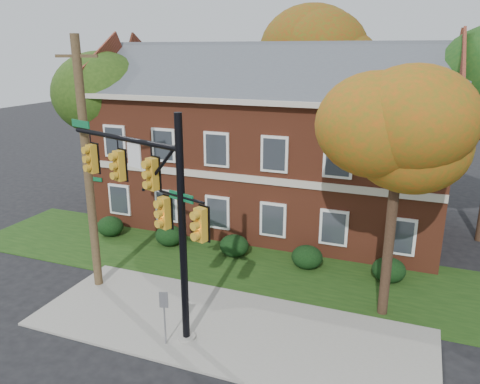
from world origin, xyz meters
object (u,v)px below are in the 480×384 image
(hedge_left, at_px, (169,235))
(hedge_far_right, at_px, (389,270))
(sign_post, at_px, (164,310))
(tree_left_rear, at_px, (106,98))
(tree_far_rear, at_px, (326,58))
(tree_near_right, at_px, (407,137))
(utility_pole, at_px, (87,168))
(apartment_building, at_px, (270,134))
(hedge_right, at_px, (307,257))
(hedge_far_left, at_px, (110,226))
(traffic_signal, at_px, (153,198))
(hedge_center, at_px, (234,246))

(hedge_left, xyz_separation_m, hedge_far_right, (10.50, 0.00, 0.00))
(hedge_far_right, xyz_separation_m, sign_post, (-6.50, -7.33, 0.82))
(tree_left_rear, bearing_deg, tree_far_rear, 38.97)
(tree_near_right, relative_size, tree_far_rear, 0.74)
(hedge_left, height_order, utility_pole, utility_pole)
(apartment_building, bearing_deg, utility_pole, -112.82)
(hedge_right, xyz_separation_m, utility_pole, (-7.69, -4.70, 4.52))
(apartment_building, height_order, tree_far_rear, tree_far_rear)
(apartment_building, bearing_deg, hedge_far_left, -143.11)
(hedge_right, relative_size, hedge_far_right, 1.00)
(apartment_building, relative_size, utility_pole, 1.89)
(utility_pole, bearing_deg, traffic_signal, -40.58)
(hedge_center, xyz_separation_m, hedge_far_right, (7.00, 0.00, 0.00))
(hedge_center, xyz_separation_m, tree_near_right, (7.22, -2.83, 6.14))
(hedge_far_left, distance_m, traffic_signal, 10.17)
(hedge_far_right, height_order, tree_near_right, tree_near_right)
(hedge_center, distance_m, sign_post, 7.40)
(tree_left_rear, bearing_deg, hedge_far_left, -56.58)
(hedge_left, height_order, hedge_center, same)
(hedge_right, relative_size, traffic_signal, 0.18)
(hedge_left, bearing_deg, hedge_far_left, 180.00)
(hedge_left, bearing_deg, utility_pole, -98.34)
(hedge_center, bearing_deg, tree_near_right, -21.42)
(traffic_signal, bearing_deg, tree_left_rear, 150.84)
(hedge_left, relative_size, sign_post, 0.71)
(hedge_far_left, height_order, tree_left_rear, tree_left_rear)
(tree_far_rear, bearing_deg, hedge_far_right, -66.63)
(hedge_left, relative_size, utility_pole, 0.14)
(apartment_building, xyz_separation_m, utility_pole, (-4.19, -9.95, 0.06))
(hedge_far_right, bearing_deg, utility_pole, -157.21)
(hedge_far_right, bearing_deg, hedge_left, 180.00)
(apartment_building, distance_m, tree_far_rear, 8.84)
(tree_far_rear, bearing_deg, hedge_center, -95.85)
(sign_post, bearing_deg, hedge_far_left, 119.79)
(traffic_signal, bearing_deg, hedge_far_right, 60.09)
(tree_near_right, bearing_deg, utility_pole, -170.72)
(sign_post, bearing_deg, hedge_far_right, 32.59)
(apartment_building, bearing_deg, sign_post, -87.73)
(hedge_center, relative_size, traffic_signal, 0.18)
(hedge_far_right, bearing_deg, traffic_signal, -138.86)
(traffic_signal, xyz_separation_m, utility_pole, (-3.89, 1.68, 0.29))
(hedge_right, xyz_separation_m, hedge_far_right, (3.50, 0.00, 0.00))
(hedge_right, relative_size, utility_pole, 0.14)
(hedge_left, bearing_deg, tree_far_rear, 69.71)
(hedge_far_right, xyz_separation_m, tree_left_rear, (-16.73, 4.14, 6.16))
(hedge_left, height_order, tree_left_rear, tree_left_rear)
(apartment_building, height_order, traffic_signal, apartment_building)
(hedge_center, distance_m, hedge_right, 3.50)
(tree_far_rear, bearing_deg, hedge_right, -80.64)
(hedge_center, relative_size, sign_post, 0.71)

